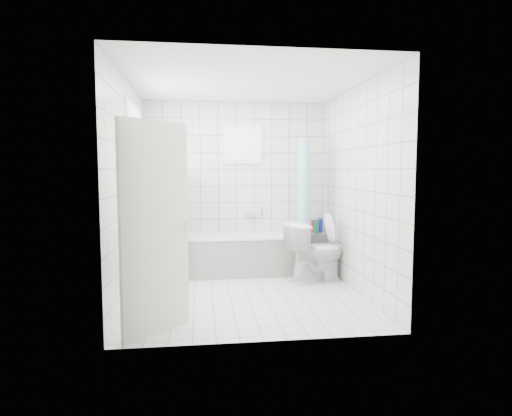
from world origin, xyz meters
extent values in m
plane|color=white|center=(0.00, 0.00, 0.00)|extent=(3.00, 3.00, 0.00)
plane|color=white|center=(0.00, 0.00, 2.60)|extent=(3.00, 3.00, 0.00)
cube|color=white|center=(0.00, 1.50, 1.30)|extent=(2.80, 0.02, 2.60)
cube|color=white|center=(0.00, -1.50, 1.30)|extent=(2.80, 0.02, 2.60)
cube|color=white|center=(-1.40, 0.00, 1.30)|extent=(0.02, 3.00, 2.60)
cube|color=white|center=(1.40, 0.00, 1.30)|extent=(0.02, 3.00, 2.60)
cube|color=white|center=(-1.35, 0.30, 1.60)|extent=(0.01, 0.90, 1.40)
cube|color=white|center=(0.10, 1.46, 1.95)|extent=(0.50, 0.01, 0.50)
cube|color=white|center=(-1.31, 0.30, 0.86)|extent=(0.18, 1.02, 0.08)
cube|color=silver|center=(-0.98, -1.19, 1.00)|extent=(0.58, 0.61, 2.00)
cube|color=white|center=(0.12, 1.12, 0.28)|extent=(1.76, 0.75, 0.55)
cube|color=white|center=(0.12, 1.12, 0.57)|extent=(1.78, 0.77, 0.03)
cube|color=white|center=(-0.84, 1.07, 0.75)|extent=(0.15, 0.85, 1.50)
cube|color=white|center=(1.28, 1.38, 0.28)|extent=(0.40, 0.24, 0.55)
imported|color=white|center=(1.03, 0.50, 0.42)|extent=(0.93, 0.70, 0.84)
cylinder|color=silver|center=(0.95, 1.10, 2.00)|extent=(0.02, 0.80, 0.02)
cube|color=silver|center=(0.22, 1.46, 0.85)|extent=(0.18, 0.06, 0.06)
imported|color=#AD5699|center=(-1.30, 0.57, 1.00)|extent=(0.10, 0.10, 0.20)
imported|color=white|center=(-1.30, 0.30, 0.97)|extent=(0.17, 0.17, 0.15)
imported|color=silver|center=(-1.30, 0.45, 1.04)|extent=(0.12, 0.12, 0.28)
cylinder|color=#168646|center=(1.24, 1.31, 0.66)|extent=(0.06, 0.06, 0.22)
cylinder|color=#1926C9|center=(1.33, 1.39, 0.66)|extent=(0.06, 0.06, 0.23)
cylinder|color=red|center=(1.22, 1.41, 0.65)|extent=(0.06, 0.06, 0.21)
camera|label=1|loc=(-0.55, -5.20, 1.55)|focal=30.00mm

